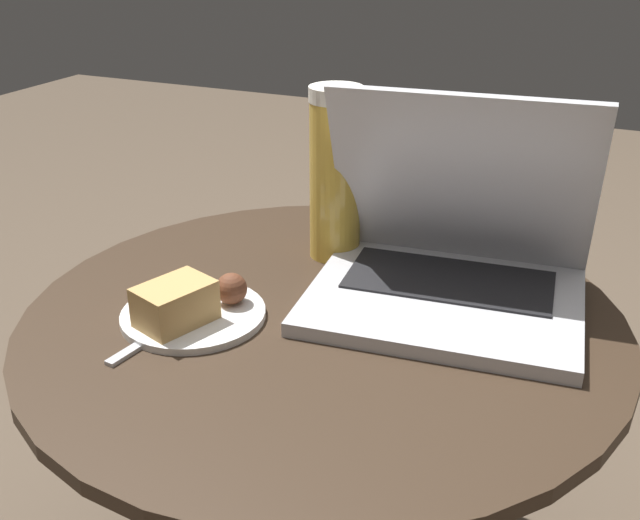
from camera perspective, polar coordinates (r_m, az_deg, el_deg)
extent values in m
cylinder|color=black|center=(1.05, 0.19, -15.83)|extent=(0.08, 0.08, 0.46)
cylinder|color=#38281C|center=(0.91, 0.21, -4.46)|extent=(0.72, 0.72, 0.02)
cube|color=silver|center=(0.93, 9.39, -3.08)|extent=(0.35, 0.29, 0.02)
cube|color=black|center=(0.95, 9.82, -1.49)|extent=(0.27, 0.15, 0.00)
cube|color=silver|center=(0.95, 10.73, 5.91)|extent=(0.33, 0.14, 0.24)
cube|color=silver|center=(0.95, 10.70, 5.80)|extent=(0.31, 0.12, 0.21)
cylinder|color=gold|center=(1.02, 1.17, 6.02)|extent=(0.07, 0.07, 0.22)
cylinder|color=white|center=(0.98, 1.23, 12.54)|extent=(0.07, 0.07, 0.02)
cylinder|color=white|center=(0.90, -9.62, -4.11)|extent=(0.17, 0.17, 0.01)
cube|color=tan|center=(0.87, -10.98, -3.28)|extent=(0.08, 0.10, 0.05)
sphere|color=brown|center=(0.91, -6.77, -2.18)|extent=(0.04, 0.04, 0.04)
sphere|color=beige|center=(0.94, -10.81, -1.77)|extent=(0.03, 0.03, 0.03)
sphere|color=brown|center=(0.93, -12.85, -2.28)|extent=(0.02, 0.02, 0.02)
cube|color=silver|center=(0.87, -12.70, -5.79)|extent=(0.03, 0.13, 0.01)
cube|color=silver|center=(0.93, -8.71, -3.35)|extent=(0.03, 0.06, 0.01)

